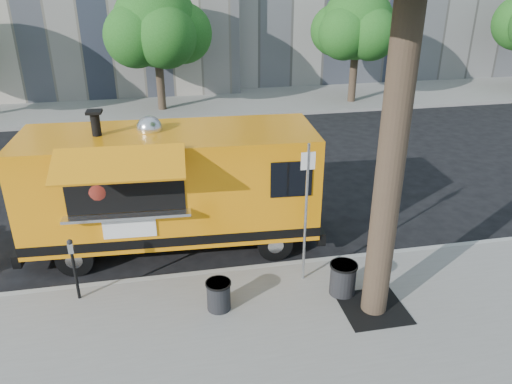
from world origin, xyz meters
TOP-DOWN VIEW (x-y plane):
  - ground at (0.00, 0.00)m, footprint 120.00×120.00m
  - sidewalk at (0.00, -4.00)m, footprint 60.00×6.00m
  - curb at (0.00, -0.93)m, footprint 60.00×0.14m
  - far_sidewalk at (0.00, 13.50)m, footprint 60.00×5.00m
  - tree_well at (2.60, -2.80)m, footprint 1.20×1.20m
  - far_tree_b at (-1.00, 12.70)m, footprint 3.60×3.60m
  - far_tree_c at (8.00, 12.40)m, footprint 3.24×3.24m
  - sign_post at (1.55, -1.55)m, footprint 0.28×0.06m
  - parking_meter at (-3.00, -1.35)m, footprint 0.11×0.11m
  - food_truck at (-1.03, 0.57)m, footprint 6.93×3.33m
  - trash_bin_left at (-0.31, -2.21)m, footprint 0.49×0.49m
  - trash_bin_right at (2.18, -2.20)m, footprint 0.56×0.56m

SIDE VIEW (x-z plane):
  - ground at x=0.00m, z-range 0.00..0.00m
  - sidewalk at x=0.00m, z-range 0.00..0.15m
  - curb at x=0.00m, z-range -0.01..0.15m
  - far_sidewalk at x=0.00m, z-range 0.00..0.15m
  - tree_well at x=2.60m, z-range 0.14..0.17m
  - trash_bin_left at x=-0.31m, z-range 0.17..0.76m
  - trash_bin_right at x=2.18m, z-range 0.17..0.84m
  - parking_meter at x=-3.00m, z-range 0.31..1.65m
  - food_truck at x=-1.03m, z-range -0.10..3.27m
  - sign_post at x=1.55m, z-range 0.35..3.35m
  - far_tree_c at x=8.00m, z-range 1.11..6.32m
  - far_tree_b at x=-1.00m, z-range 1.08..6.58m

